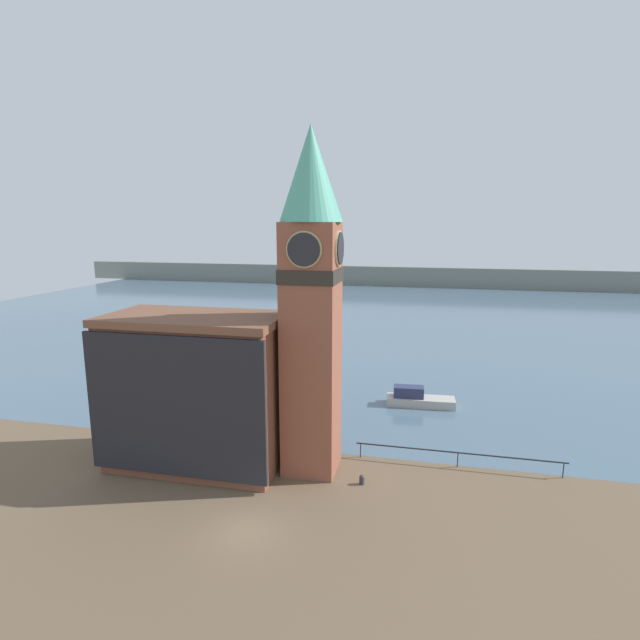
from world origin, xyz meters
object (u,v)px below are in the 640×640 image
Objects in this scene: clock_tower at (311,296)px; mooring_bollard_near at (362,479)px; boat_near at (417,399)px; pier_building at (196,390)px.

clock_tower is 12.08m from mooring_bollard_near.
mooring_bollard_near is (-2.97, -15.00, -0.29)m from boat_near.
mooring_bollard_near is at bearing -21.41° from clock_tower.
pier_building reaches higher than mooring_bollard_near.
clock_tower is 35.05× the size of mooring_bollard_near.
clock_tower is 18.77m from boat_near.
boat_near is (14.37, 14.48, -4.58)m from pier_building.
pier_building is (-7.80, -0.89, -6.58)m from clock_tower.
clock_tower is 10.24m from pier_building.
pier_building is 20.91m from boat_near.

